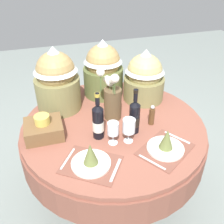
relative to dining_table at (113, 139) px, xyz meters
name	(u,v)px	position (x,y,z in m)	size (l,w,h in m)	color
ground	(113,191)	(0.00, 0.00, -0.60)	(8.00, 8.00, 0.00)	gray
dining_table	(113,139)	(0.00, 0.00, 0.00)	(1.37, 1.37, 0.76)	brown
place_setting_left	(91,159)	(-0.25, -0.37, 0.20)	(0.43, 0.41, 0.16)	brown
place_setting_right	(166,144)	(0.24, -0.37, 0.20)	(0.43, 0.40, 0.16)	brown
flower_vase	(112,98)	(0.01, 0.08, 0.32)	(0.18, 0.19, 0.42)	brown
wine_bottle_left	(134,117)	(0.11, -0.13, 0.28)	(0.07, 0.07, 0.34)	black
wine_bottle_right	(98,121)	(-0.14, -0.12, 0.28)	(0.08, 0.08, 0.34)	black
wine_glass_left	(113,129)	(-0.06, -0.21, 0.27)	(0.07, 0.07, 0.16)	silver
wine_glass_right	(129,126)	(0.04, -0.22, 0.28)	(0.08, 0.08, 0.18)	silver
pepper_mill	(152,116)	(0.27, -0.08, 0.23)	(0.04, 0.04, 0.16)	brown
gift_tub_back_left	(56,77)	(-0.35, 0.34, 0.42)	(0.35, 0.35, 0.51)	olive
gift_tub_back_centre	(103,67)	(0.05, 0.46, 0.41)	(0.33, 0.33, 0.48)	#566033
gift_tub_back_right	(145,74)	(0.35, 0.28, 0.38)	(0.34, 0.34, 0.43)	olive
woven_basket_side_left	(44,129)	(-0.50, 0.00, 0.21)	(0.25, 0.23, 0.16)	brown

